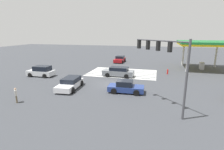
% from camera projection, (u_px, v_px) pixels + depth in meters
% --- Properties ---
extents(ground_plane, '(134.09, 134.09, 0.00)m').
position_uv_depth(ground_plane, '(112.00, 84.00, 23.52)').
color(ground_plane, '#3D3F44').
extents(crosswalk_markings, '(11.49, 7.25, 0.01)m').
position_uv_depth(crosswalk_markings, '(122.00, 73.00, 30.11)').
color(crosswalk_markings, silver).
rests_on(crosswalk_markings, ground_plane).
extents(traffic_signal_mast, '(4.46, 4.46, 6.36)m').
position_uv_depth(traffic_signal_mast, '(165.00, 56.00, 14.90)').
color(traffic_signal_mast, '#47474C').
rests_on(traffic_signal_mast, ground_plane).
extents(car_0, '(2.43, 4.89, 1.35)m').
position_uv_depth(car_0, '(70.00, 83.00, 21.64)').
color(car_0, silver).
rests_on(car_0, ground_plane).
extents(car_1, '(4.17, 2.13, 1.42)m').
position_uv_depth(car_1, '(126.00, 87.00, 20.23)').
color(car_1, navy).
rests_on(car_1, ground_plane).
extents(car_3, '(2.26, 4.52, 1.45)m').
position_uv_depth(car_3, '(120.00, 59.00, 40.70)').
color(car_3, maroon).
rests_on(car_3, ground_plane).
extents(car_4, '(4.21, 2.22, 1.66)m').
position_uv_depth(car_4, '(41.00, 71.00, 27.66)').
color(car_4, silver).
rests_on(car_4, ground_plane).
extents(car_5, '(4.88, 2.25, 1.50)m').
position_uv_depth(car_5, '(118.00, 72.00, 27.60)').
color(car_5, gray).
rests_on(car_5, ground_plane).
extents(gas_station_canopy, '(8.94, 8.94, 5.21)m').
position_uv_depth(gas_station_canopy, '(204.00, 44.00, 31.98)').
color(gas_station_canopy, yellow).
rests_on(gas_station_canopy, ground_plane).
extents(pedestrian, '(0.42, 0.40, 1.53)m').
position_uv_depth(pedestrian, '(16.00, 95.00, 17.20)').
color(pedestrian, brown).
rests_on(pedestrian, ground_plane).
extents(fire_hydrant, '(0.22, 0.22, 0.86)m').
position_uv_depth(fire_hydrant, '(168.00, 72.00, 29.06)').
color(fire_hydrant, red).
rests_on(fire_hydrant, ground_plane).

